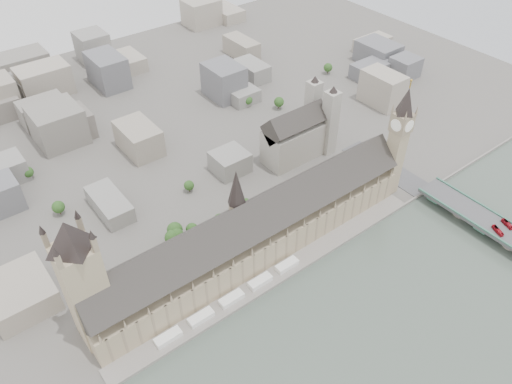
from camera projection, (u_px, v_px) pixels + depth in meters
ground at (270, 269)px, 368.30m from camera, size 900.00×900.00×0.00m
embankment_wall at (283, 280)px, 358.28m from camera, size 600.00×1.50×3.00m
river_terrace at (277, 275)px, 363.13m from camera, size 270.00×15.00×2.00m
terrace_tents at (232, 299)px, 342.88m from camera, size 118.00×7.00×4.00m
palace_of_westminster at (254, 232)px, 365.46m from camera, size 265.00×40.73×55.44m
elizabeth_tower at (399, 135)px, 399.66m from camera, size 17.00×17.00×107.50m
victoria_tower at (82, 277)px, 291.46m from camera, size 30.00×30.00×100.00m
central_tower at (237, 197)px, 341.79m from camera, size 13.00×13.00×48.00m
westminster_bridge at (503, 236)px, 387.56m from camera, size 25.00×325.00×10.25m
westminster_abbey at (300, 133)px, 460.92m from camera, size 68.00×36.00×64.00m
city_skyline_inland at (119, 110)px, 503.73m from camera, size 720.00×360.00×38.00m
park_trees at (213, 223)px, 394.97m from camera, size 110.00×30.00×15.00m
red_bus_north at (498, 231)px, 382.36m from camera, size 7.01×11.84×3.25m
red_bus_south at (507, 224)px, 387.85m from camera, size 6.42×11.71×3.20m
car_approach at (380, 148)px, 467.51m from camera, size 3.42×4.88×1.31m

